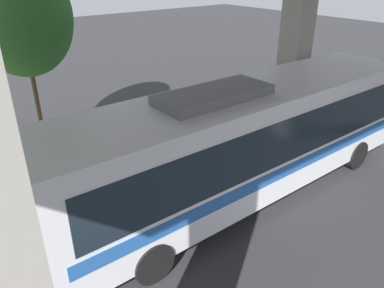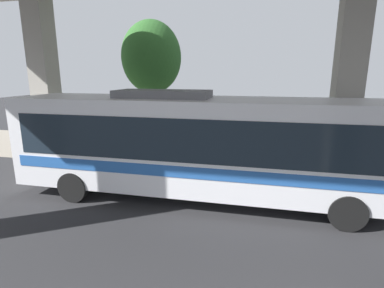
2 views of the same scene
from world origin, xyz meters
name	(u,v)px [view 2 (image 2 of 2)]	position (x,y,z in m)	size (l,w,h in m)	color
ground_plane	(183,170)	(0.00, 0.00, 0.00)	(80.00, 80.00, 0.00)	#2D2D30
sidewalk_strip	(197,153)	(-3.00, 0.00, 0.01)	(6.00, 40.00, 0.02)	gray
bus	(199,142)	(2.71, 1.27, 1.95)	(2.68, 12.22, 3.59)	silver
fire_hydrant	(148,148)	(-1.68, -2.26, 0.45)	(0.44, 0.21, 0.90)	#B21919
planter_front	(159,148)	(-0.77, -1.35, 0.72)	(1.16, 1.16, 1.45)	#9E998E
planter_middle	(100,140)	(-1.69, -4.88, 0.75)	(1.12, 1.12, 1.51)	#9E998E
planter_back	(204,148)	(-1.18, 0.72, 0.75)	(1.04, 1.04, 1.52)	#9E998E
planter_extra	(113,144)	(-0.91, -3.76, 0.78)	(1.04, 1.04, 1.54)	#9E998E
street_tree_near	(151,57)	(-3.41, -2.57, 4.92)	(3.11, 3.11, 6.80)	brown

